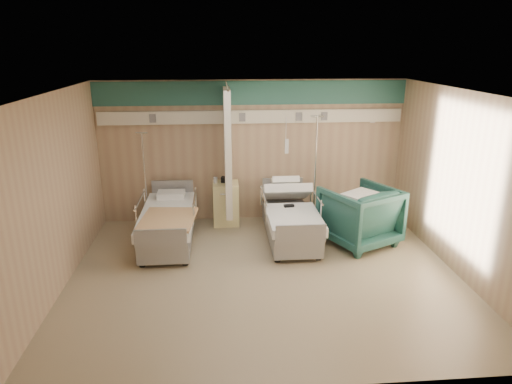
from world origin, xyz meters
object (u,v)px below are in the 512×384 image
bedside_cabinet (226,203)px  iv_stand_left (147,209)px  visitor_armchair (359,216)px  bed_left (168,227)px  bed_right (290,224)px  iv_stand_right (314,202)px

bedside_cabinet → iv_stand_left: size_ratio=0.45×
bedside_cabinet → visitor_armchair: bearing=-26.0°
bed_left → visitor_armchair: size_ratio=1.86×
bed_right → iv_stand_right: size_ratio=1.00×
bed_right → iv_stand_right: 1.01m
iv_stand_right → bedside_cabinet: bearing=177.0°
bed_right → bed_left: bearing=180.0°
bed_left → iv_stand_left: 0.95m
bedside_cabinet → visitor_armchair: 2.62m
visitor_armchair → iv_stand_left: (-3.88, 1.06, -0.14)m
visitor_armchair → bed_left: bearing=-30.4°
bed_right → bedside_cabinet: bearing=142.0°
bedside_cabinet → iv_stand_left: 1.53m
iv_stand_right → iv_stand_left: 3.28m
bed_right → bedside_cabinet: size_ratio=2.54×
bed_left → bedside_cabinet: (1.05, 0.90, 0.11)m
iv_stand_left → bed_right: bearing=-16.9°
bed_right → visitor_armchair: visitor_armchair is taller
bed_left → iv_stand_left: iv_stand_left is taller
iv_stand_left → bedside_cabinet: bearing=3.2°
bed_left → bedside_cabinet: bedside_cabinet is taller
bed_right → bed_left: 2.20m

